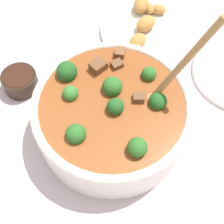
# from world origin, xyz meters

# --- Properties ---
(ground_plane) EXTENTS (4.00, 4.00, 0.00)m
(ground_plane) POSITION_xyz_m (0.00, 0.00, 0.00)
(ground_plane) COLOR silver
(stew_bowl) EXTENTS (0.30, 0.30, 0.27)m
(stew_bowl) POSITION_xyz_m (0.00, -0.00, 0.06)
(stew_bowl) COLOR white
(stew_bowl) RESTS_ON ground_plane
(condiment_bowl) EXTENTS (0.08, 0.08, 0.04)m
(condiment_bowl) POSITION_xyz_m (0.22, -0.02, 0.02)
(condiment_bowl) COLOR black
(condiment_bowl) RESTS_ON ground_plane
(food_plate) EXTENTS (0.23, 0.23, 0.05)m
(food_plate) POSITION_xyz_m (0.03, -0.29, 0.01)
(food_plate) COLOR white
(food_plate) RESTS_ON ground_plane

